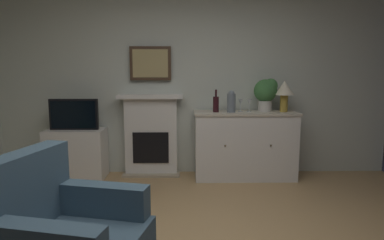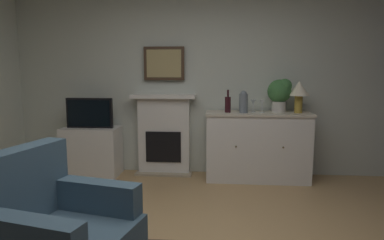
{
  "view_description": "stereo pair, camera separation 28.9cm",
  "coord_description": "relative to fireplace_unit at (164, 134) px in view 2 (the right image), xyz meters",
  "views": [
    {
      "loc": [
        -0.07,
        -2.24,
        1.41
      ],
      "look_at": [
        -0.03,
        0.62,
        1.0
      ],
      "focal_mm": 31.83,
      "sensor_mm": 36.0,
      "label": 1
    },
    {
      "loc": [
        0.22,
        -2.23,
        1.41
      ],
      "look_at": [
        -0.03,
        0.62,
        1.0
      ],
      "focal_mm": 31.83,
      "sensor_mm": 36.0,
      "label": 2
    }
  ],
  "objects": [
    {
      "name": "wall_rear",
      "position": [
        0.56,
        0.13,
        0.78
      ],
      "size": [
        5.41,
        0.06,
        2.66
      ],
      "primitive_type": "cube",
      "color": "silver",
      "rests_on": "ground_plane"
    },
    {
      "name": "fireplace_unit",
      "position": [
        0.0,
        0.0,
        0.0
      ],
      "size": [
        0.87,
        0.3,
        1.1
      ],
      "color": "white",
      "rests_on": "ground_plane"
    },
    {
      "name": "framed_picture",
      "position": [
        -0.0,
        0.05,
        0.96
      ],
      "size": [
        0.55,
        0.04,
        0.45
      ],
      "color": "#473323"
    },
    {
      "name": "sideboard_cabinet",
      "position": [
        1.25,
        -0.18,
        -0.1
      ],
      "size": [
        1.34,
        0.49,
        0.89
      ],
      "color": "white",
      "rests_on": "ground_plane"
    },
    {
      "name": "table_lamp",
      "position": [
        1.75,
        -0.18,
        0.62
      ],
      "size": [
        0.26,
        0.26,
        0.4
      ],
      "color": "#B79338",
      "rests_on": "sideboard_cabinet"
    },
    {
      "name": "wine_bottle",
      "position": [
        0.86,
        -0.21,
        0.45
      ],
      "size": [
        0.08,
        0.08,
        0.29
      ],
      "color": "#331419",
      "rests_on": "sideboard_cabinet"
    },
    {
      "name": "wine_glass_left",
      "position": [
        1.19,
        -0.15,
        0.46
      ],
      "size": [
        0.07,
        0.07,
        0.16
      ],
      "color": "silver",
      "rests_on": "sideboard_cabinet"
    },
    {
      "name": "wine_glass_center",
      "position": [
        1.3,
        -0.18,
        0.46
      ],
      "size": [
        0.07,
        0.07,
        0.16
      ],
      "color": "silver",
      "rests_on": "sideboard_cabinet"
    },
    {
      "name": "vase_decorative",
      "position": [
        1.06,
        -0.23,
        0.48
      ],
      "size": [
        0.11,
        0.11,
        0.28
      ],
      "color": "slate",
      "rests_on": "sideboard_cabinet"
    },
    {
      "name": "tv_cabinet",
      "position": [
        -0.97,
        -0.16,
        -0.22
      ],
      "size": [
        0.75,
        0.42,
        0.66
      ],
      "color": "white",
      "rests_on": "ground_plane"
    },
    {
      "name": "tv_set",
      "position": [
        -0.98,
        -0.19,
        0.31
      ],
      "size": [
        0.62,
        0.07,
        0.4
      ],
      "color": "black",
      "rests_on": "tv_cabinet"
    },
    {
      "name": "potted_plant_small",
      "position": [
        1.52,
        -0.13,
        0.59
      ],
      "size": [
        0.3,
        0.3,
        0.43
      ],
      "color": "beige",
      "rests_on": "sideboard_cabinet"
    },
    {
      "name": "armchair",
      "position": [
        -0.27,
        -2.59,
        -0.17
      ],
      "size": [
        0.96,
        0.92,
        0.92
      ],
      "color": "#3F596B",
      "rests_on": "ground_plane"
    }
  ]
}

